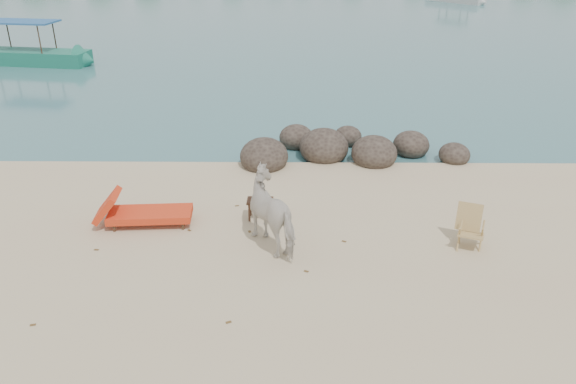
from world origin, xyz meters
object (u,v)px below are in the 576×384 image
Objects in this scene: cow at (276,212)px; side_table at (260,211)px; boulders at (337,150)px; lounge_chair at (150,211)px; deck_chair at (471,230)px; boat_near at (22,28)px.

side_table is at bearing -104.73° from cow.
boulders is at bearing -142.18° from cow.
cow is at bearing -20.80° from lounge_chair.
deck_chair is (4.40, -1.21, 0.20)m from side_table.
side_table is (-2.00, -3.89, 0.02)m from boulders.
cow reaches higher than lounge_chair.
cow is at bearing -69.39° from side_table.
boat_near is at bearing -88.12° from cow.
deck_chair reaches higher than side_table.
deck_chair is at bearing 144.08° from cow.
boat_near is (-16.65, 17.30, 1.22)m from deck_chair.
cow is 1.29m from side_table.
boat_near is (-14.25, 12.20, 1.44)m from boulders.
boat_near reaches higher than boulders.
boulders is 4.37m from side_table.
boulders is 3.58× the size of cow.
side_table is at bearing -174.08° from deck_chair.
cow is 21.36m from boat_near.
boat_near is (-12.25, 16.09, 1.42)m from side_table.
boulders is 6.07m from lounge_chair.
deck_chair is at bearing -37.94° from boat_near.
lounge_chair is (-4.43, -4.15, 0.13)m from boulders.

